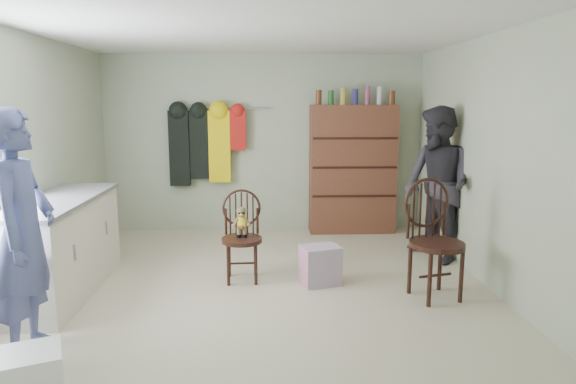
{
  "coord_description": "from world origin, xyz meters",
  "views": [
    {
      "loc": [
        0.04,
        -4.84,
        1.84
      ],
      "look_at": [
        0.25,
        0.2,
        0.95
      ],
      "focal_mm": 32.0,
      "sensor_mm": 36.0,
      "label": 1
    }
  ],
  "objects_px": {
    "dresser": "(352,168)",
    "chair_far": "(433,234)",
    "counter": "(60,246)",
    "chair_front": "(242,230)"
  },
  "relations": [
    {
      "from": "dresser",
      "to": "chair_far",
      "type": "bearing_deg",
      "value": -81.96
    },
    {
      "from": "counter",
      "to": "dresser",
      "type": "xyz_separation_m",
      "value": [
        3.2,
        2.3,
        0.44
      ]
    },
    {
      "from": "dresser",
      "to": "chair_front",
      "type": "bearing_deg",
      "value": -126.97
    },
    {
      "from": "chair_front",
      "to": "chair_far",
      "type": "height_order",
      "value": "chair_far"
    },
    {
      "from": "counter",
      "to": "chair_front",
      "type": "xyz_separation_m",
      "value": [
        1.73,
        0.34,
        0.05
      ]
    },
    {
      "from": "counter",
      "to": "dresser",
      "type": "height_order",
      "value": "dresser"
    },
    {
      "from": "counter",
      "to": "chair_far",
      "type": "xyz_separation_m",
      "value": [
        3.55,
        -0.21,
        0.13
      ]
    },
    {
      "from": "chair_front",
      "to": "chair_far",
      "type": "bearing_deg",
      "value": -19.09
    },
    {
      "from": "counter",
      "to": "chair_far",
      "type": "distance_m",
      "value": 3.56
    },
    {
      "from": "counter",
      "to": "chair_front",
      "type": "bearing_deg",
      "value": 11.11
    }
  ]
}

